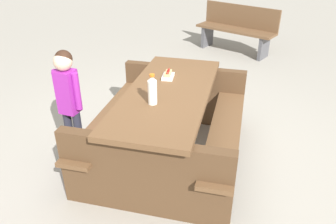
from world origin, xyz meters
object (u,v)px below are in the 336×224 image
object	(u,v)px
hotdog_tray	(168,75)
picnic_table	(168,119)
park_bench_near	(237,28)
soda_bottle	(152,90)
child_in_coat	(68,92)

from	to	relation	value
hotdog_tray	picnic_table	bearing A→B (deg)	-177.08
picnic_table	park_bench_near	distance (m)	3.66
soda_bottle	park_bench_near	distance (m)	3.97
picnic_table	child_in_coat	world-z (taller)	child_in_coat
hotdog_tray	park_bench_near	distance (m)	3.38
soda_bottle	hotdog_tray	size ratio (longest dim) A/B	1.43
hotdog_tray	park_bench_near	world-z (taller)	park_bench_near
soda_bottle	park_bench_near	xyz separation A→B (m)	(3.75, -1.23, -0.43)
park_bench_near	soda_bottle	bearing A→B (deg)	161.88
child_in_coat	soda_bottle	bearing A→B (deg)	-106.71
soda_bottle	hotdog_tray	bearing A→B (deg)	-10.11
hotdog_tray	child_in_coat	world-z (taller)	child_in_coat
child_in_coat	park_bench_near	xyz separation A→B (m)	(3.50, -2.06, -0.27)
picnic_table	park_bench_near	size ratio (longest dim) A/B	1.39
soda_bottle	picnic_table	bearing A→B (deg)	-24.12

